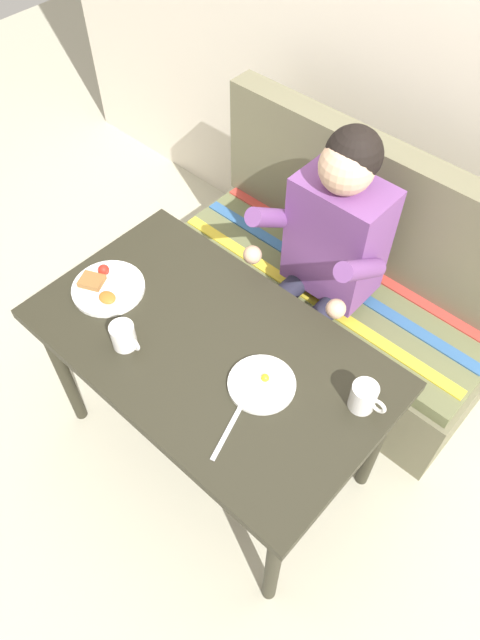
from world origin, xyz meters
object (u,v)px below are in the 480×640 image
Objects in this scene: couch at (334,293)px; coffee_mug at (364,397)px; person at (325,250)px; plate_breakfast at (107,287)px; coffee_mug_second at (124,336)px; knife at (228,431)px; plate_eggs at (263,383)px; table at (210,359)px.

coffee_mug is (0.49, -0.62, 0.45)m from couch.
person reaches higher than plate_breakfast.
coffee_mug_second reaches higher than knife.
knife is at bearing -0.68° from coffee_mug_second.
coffee_mug is at bearing -51.28° from couch.
person is at bearing 73.75° from coffee_mug_second.
coffee_mug_second is (0.23, -0.11, 0.04)m from plate_breakfast.
plate_eggs reaches higher than knife.
table is 10.17× the size of coffee_mug.
couch is 1.06m from knife.
couch is at bearing 78.04° from coffee_mug_second.
plate_eggs is 0.31m from coffee_mug.
plate_breakfast is 0.95m from coffee_mug.
plate_breakfast is at bearing -124.69° from person.
knife is (0.46, -0.01, -0.05)m from coffee_mug_second.
couch is 1.06m from coffee_mug_second.
table is at bearing 41.95° from coffee_mug_second.
plate_eggs is (0.66, 0.07, -0.00)m from plate_breakfast.
plate_breakfast is 2.16× the size of coffee_mug.
coffee_mug is at bearing 13.09° from plate_breakfast.
coffee_mug is at bearing 37.38° from knife.
coffee_mug_second is at bearing -138.05° from table.
plate_breakfast reaches higher than plate_eggs.
coffee_mug is 1.00× the size of coffee_mug_second.
person is 5.74× the size of plate_eggs.
coffee_mug is (0.27, 0.14, 0.04)m from plate_eggs.
couch reaches higher than plate_breakfast.
couch reaches higher than table.
couch is 1.19× the size of person.
person reaches higher than plate_eggs.
coffee_mug is (0.47, -0.44, 0.04)m from person.
couch is at bearing 62.64° from plate_breakfast.
couch is 0.45m from person.
knife reaches higher than table.
person is at bearing 89.62° from knife.
coffee_mug is (0.92, 0.22, 0.04)m from plate_breakfast.
knife is at bearing -74.90° from couch.
table is 0.30m from coffee_mug_second.
table is 0.83m from couch.
couch is (0.00, 0.76, -0.32)m from table.
coffee_mug_second is (-0.20, -0.18, 0.13)m from table.
coffee_mug reaches higher than table.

